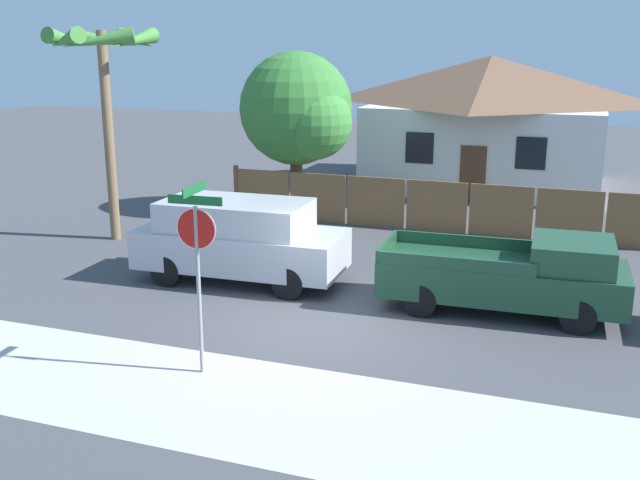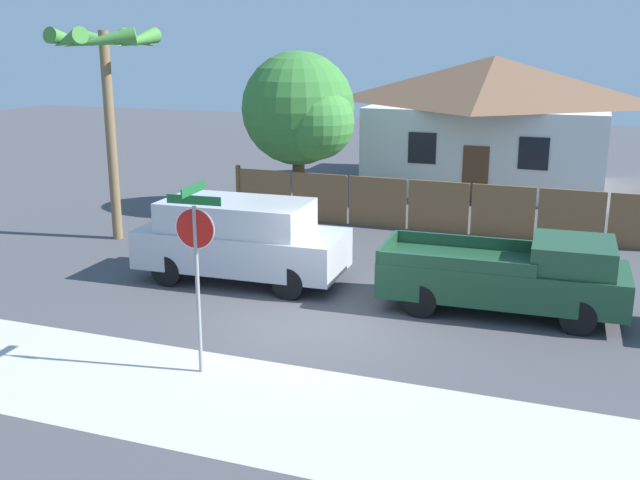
{
  "view_description": "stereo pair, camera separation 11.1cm",
  "coord_description": "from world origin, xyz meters",
  "px_view_note": "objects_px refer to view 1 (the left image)",
  "views": [
    {
      "loc": [
        4.9,
        -13.31,
        5.6
      ],
      "look_at": [
        -0.1,
        0.61,
        1.6
      ],
      "focal_mm": 42.0,
      "sensor_mm": 36.0,
      "label": 1
    },
    {
      "loc": [
        5.01,
        -13.27,
        5.6
      ],
      "look_at": [
        -0.1,
        0.61,
        1.6
      ],
      "focal_mm": 42.0,
      "sensor_mm": 36.0,
      "label": 2
    }
  ],
  "objects_px": {
    "house": "(488,119)",
    "palm_tree": "(103,58)",
    "oak_tree": "(300,112)",
    "red_suv": "(240,238)",
    "stop_sign": "(197,247)",
    "orange_pickup": "(512,275)"
  },
  "relations": [
    {
      "from": "oak_tree",
      "to": "stop_sign",
      "type": "distance_m",
      "value": 12.39
    },
    {
      "from": "orange_pickup",
      "to": "stop_sign",
      "type": "relative_size",
      "value": 1.54
    },
    {
      "from": "house",
      "to": "palm_tree",
      "type": "bearing_deg",
      "value": -126.77
    },
    {
      "from": "oak_tree",
      "to": "house",
      "type": "bearing_deg",
      "value": 53.94
    },
    {
      "from": "oak_tree",
      "to": "red_suv",
      "type": "relative_size",
      "value": 1.06
    },
    {
      "from": "oak_tree",
      "to": "palm_tree",
      "type": "xyz_separation_m",
      "value": [
        -3.81,
        -4.91,
        1.75
      ]
    },
    {
      "from": "oak_tree",
      "to": "stop_sign",
      "type": "bearing_deg",
      "value": -76.7
    },
    {
      "from": "oak_tree",
      "to": "palm_tree",
      "type": "bearing_deg",
      "value": -127.76
    },
    {
      "from": "house",
      "to": "oak_tree",
      "type": "height_order",
      "value": "oak_tree"
    },
    {
      "from": "oak_tree",
      "to": "orange_pickup",
      "type": "bearing_deg",
      "value": -43.58
    },
    {
      "from": "house",
      "to": "orange_pickup",
      "type": "distance_m",
      "value": 14.47
    },
    {
      "from": "house",
      "to": "palm_tree",
      "type": "distance_m",
      "value": 15.06
    },
    {
      "from": "oak_tree",
      "to": "stop_sign",
      "type": "relative_size",
      "value": 1.59
    },
    {
      "from": "house",
      "to": "palm_tree",
      "type": "relative_size",
      "value": 1.56
    },
    {
      "from": "palm_tree",
      "to": "orange_pickup",
      "type": "xyz_separation_m",
      "value": [
        11.34,
        -2.25,
        -4.26
      ]
    },
    {
      "from": "oak_tree",
      "to": "red_suv",
      "type": "xyz_separation_m",
      "value": [
        1.25,
        -7.18,
        -2.28
      ]
    },
    {
      "from": "palm_tree",
      "to": "orange_pickup",
      "type": "relative_size",
      "value": 1.16
    },
    {
      "from": "red_suv",
      "to": "stop_sign",
      "type": "bearing_deg",
      "value": -73.97
    },
    {
      "from": "house",
      "to": "red_suv",
      "type": "height_order",
      "value": "house"
    },
    {
      "from": "palm_tree",
      "to": "orange_pickup",
      "type": "bearing_deg",
      "value": -11.25
    },
    {
      "from": "orange_pickup",
      "to": "stop_sign",
      "type": "distance_m",
      "value": 6.89
    },
    {
      "from": "orange_pickup",
      "to": "oak_tree",
      "type": "bearing_deg",
      "value": 134.29
    }
  ]
}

